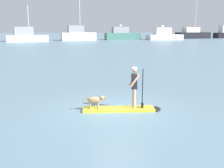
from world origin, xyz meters
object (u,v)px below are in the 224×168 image
object	(u,v)px
dog	(95,100)
moored_boat_port	(122,35)
moored_boat_outer	(193,34)
moored_boat_far_starboard	(164,35)
paddleboard	(124,109)
moored_boat_far_port	(26,36)
moored_boat_starboard	(78,35)
person_paddler	(134,84)

from	to	relation	value
dog	moored_boat_port	xyz separation A→B (m)	(22.77, 65.74, 0.99)
moored_boat_port	moored_boat_outer	bearing A→B (deg)	6.30
moored_boat_port	moored_boat_far_starboard	xyz separation A→B (m)	(11.45, -4.14, -0.12)
paddleboard	moored_boat_port	xyz separation A→B (m)	(21.62, 66.01, 1.38)
paddleboard	moored_boat_far_starboard	xyz separation A→B (m)	(33.07, 61.87, 1.26)
paddleboard	moored_boat_far_port	bearing A→B (deg)	94.97
moored_boat_port	moored_boat_outer	size ratio (longest dim) A/B	0.86
dog	moored_boat_far_port	world-z (taller)	moored_boat_far_port
dog	moored_boat_far_port	distance (m)	62.24
moored_boat_starboard	paddleboard	bearing A→B (deg)	-97.25
dog	moored_boat_far_starboard	size ratio (longest dim) A/B	0.09
moored_boat_far_starboard	moored_boat_outer	bearing A→B (deg)	26.40
moored_boat_outer	paddleboard	bearing A→B (deg)	-124.37
dog	moored_boat_starboard	distance (m)	65.11
paddleboard	moored_boat_far_starboard	size ratio (longest dim) A/B	0.31
paddleboard	moored_boat_outer	size ratio (longest dim) A/B	0.27
person_paddler	moored_boat_starboard	distance (m)	65.26
person_paddler	moored_boat_starboard	size ratio (longest dim) A/B	0.13
person_paddler	moored_boat_port	bearing A→B (deg)	72.20
moored_boat_starboard	moored_boat_port	world-z (taller)	moored_boat_starboard
moored_boat_far_starboard	paddleboard	bearing A→B (deg)	-118.12
person_paddler	moored_boat_starboard	xyz separation A→B (m)	(7.83, 64.78, 0.51)
dog	moored_boat_starboard	world-z (taller)	moored_boat_starboard
dog	moored_boat_starboard	size ratio (longest dim) A/B	0.08
moored_boat_far_port	moored_boat_far_starboard	size ratio (longest dim) A/B	1.00
moored_boat_outer	moored_boat_far_port	bearing A→B (deg)	-172.98
paddleboard	person_paddler	bearing A→B (deg)	-13.32
paddleboard	person_paddler	size ratio (longest dim) A/B	1.93
moored_boat_port	moored_boat_outer	xyz separation A→B (m)	(25.46, 2.81, -0.01)
moored_boat_far_port	moored_boat_outer	world-z (taller)	moored_boat_outer
moored_boat_starboard	moored_boat_outer	distance (m)	39.07
paddleboard	moored_boat_starboard	bearing A→B (deg)	82.75
moored_boat_outer	dog	bearing A→B (deg)	-125.13
moored_boat_far_port	moored_boat_far_starboard	distance (m)	38.50
person_paddler	dog	distance (m)	1.71
paddleboard	moored_boat_far_starboard	world-z (taller)	moored_boat_far_starboard
person_paddler	moored_boat_outer	xyz separation A→B (m)	(46.68, 68.92, 0.34)
paddleboard	moored_boat_outer	bearing A→B (deg)	55.63
paddleboard	dog	xyz separation A→B (m)	(-1.15, 0.27, 0.39)
dog	moored_boat_far_starboard	distance (m)	70.48
moored_boat_port	moored_boat_outer	world-z (taller)	moored_boat_outer
moored_boat_starboard	moored_boat_far_starboard	distance (m)	25.01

